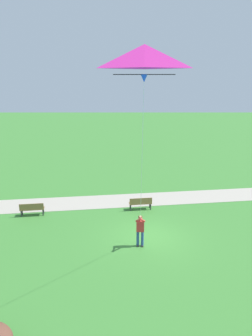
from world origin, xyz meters
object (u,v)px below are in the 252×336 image
flying_kite (144,66)px  park_bench_far_walkway (32,208)px  person_kite_flyer (140,228)px  park_bench_near_walkway (141,203)px

flying_kite → park_bench_far_walkway: flying_kite is taller
person_kite_flyer → park_bench_near_walkway: size_ratio=1.18×
flying_kite → park_bench_near_walkway: flying_kite is taller
park_bench_far_walkway → flying_kite: bearing=-141.5°
flying_kite → park_bench_near_walkway: (9.10, -0.43, -8.35)m
person_kite_flyer → park_bench_near_walkway: 4.58m
person_kite_flyer → park_bench_far_walkway: person_kite_flyer is taller
flying_kite → park_bench_near_walkway: 12.35m
person_kite_flyer → park_bench_near_walkway: person_kite_flyer is taller
park_bench_far_walkway → park_bench_near_walkway: bearing=-82.6°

